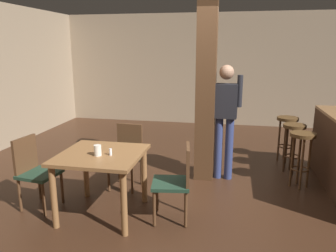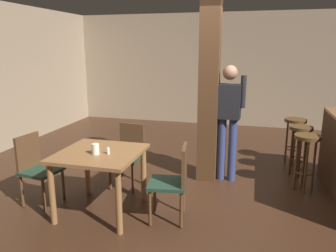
{
  "view_description": "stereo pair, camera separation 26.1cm",
  "coord_description": "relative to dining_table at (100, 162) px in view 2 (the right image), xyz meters",
  "views": [
    {
      "loc": [
        0.44,
        -4.01,
        1.96
      ],
      "look_at": [
        -0.37,
        0.0,
        0.98
      ],
      "focal_mm": 35.0,
      "sensor_mm": 36.0,
      "label": 1
    },
    {
      "loc": [
        0.69,
        -3.95,
        1.96
      ],
      "look_at": [
        -0.37,
        0.0,
        0.98
      ],
      "focal_mm": 35.0,
      "sensor_mm": 36.0,
      "label": 2
    }
  ],
  "objects": [
    {
      "name": "bar_stool_near",
      "position": [
        2.46,
        1.29,
        -0.04
      ],
      "size": [
        0.35,
        0.35,
        0.8
      ],
      "color": "#4C3319",
      "rests_on": "ground_plane"
    },
    {
      "name": "wall_back",
      "position": [
        1.03,
        5.12,
        0.76
      ],
      "size": [
        8.0,
        0.1,
        2.8
      ],
      "primitive_type": "cube",
      "color": "gray",
      "rests_on": "ground_plane"
    },
    {
      "name": "bar_stool_mid",
      "position": [
        2.44,
        1.87,
        -0.05
      ],
      "size": [
        0.35,
        0.35,
        0.79
      ],
      "color": "#4C3319",
      "rests_on": "ground_plane"
    },
    {
      "name": "salt_shaker",
      "position": [
        0.14,
        -0.05,
        0.17
      ],
      "size": [
        0.03,
        0.03,
        0.08
      ],
      "primitive_type": "cylinder",
      "color": "silver",
      "rests_on": "dining_table"
    },
    {
      "name": "napkin_cup",
      "position": [
        -0.0,
        -0.09,
        0.19
      ],
      "size": [
        0.08,
        0.08,
        0.12
      ],
      "primitive_type": "cylinder",
      "color": "silver",
      "rests_on": "dining_table"
    },
    {
      "name": "standing_person",
      "position": [
        1.37,
        1.41,
        0.36
      ],
      "size": [
        0.47,
        0.22,
        1.72
      ],
      "color": "black",
      "rests_on": "ground_plane"
    },
    {
      "name": "dining_table",
      "position": [
        0.0,
        0.0,
        0.0
      ],
      "size": [
        0.95,
        0.95,
        0.77
      ],
      "color": "brown",
      "rests_on": "ground_plane"
    },
    {
      "name": "chair_north",
      "position": [
        0.03,
        0.83,
        -0.13
      ],
      "size": [
        0.45,
        0.45,
        0.89
      ],
      "color": "#1E3828",
      "rests_on": "ground_plane"
    },
    {
      "name": "chair_east",
      "position": [
        0.9,
        0.03,
        -0.13
      ],
      "size": [
        0.48,
        0.48,
        0.89
      ],
      "color": "#1E3828",
      "rests_on": "ground_plane"
    },
    {
      "name": "pillar",
      "position": [
        1.08,
        1.38,
        0.76
      ],
      "size": [
        0.28,
        0.28,
        2.8
      ],
      "primitive_type": "cube",
      "color": "#4C301C",
      "rests_on": "ground_plane"
    },
    {
      "name": "ground_plane",
      "position": [
        1.03,
        0.62,
        -0.64
      ],
      "size": [
        10.8,
        10.8,
        0.0
      ],
      "primitive_type": "plane",
      "color": "#382114"
    },
    {
      "name": "bar_stool_far",
      "position": [
        2.42,
        2.41,
        -0.04
      ],
      "size": [
        0.36,
        0.36,
        0.79
      ],
      "color": "#4C3319",
      "rests_on": "ground_plane"
    },
    {
      "name": "chair_west",
      "position": [
        -0.89,
        -0.0,
        -0.13
      ],
      "size": [
        0.47,
        0.47,
        0.89
      ],
      "color": "#1E3828",
      "rests_on": "ground_plane"
    }
  ]
}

